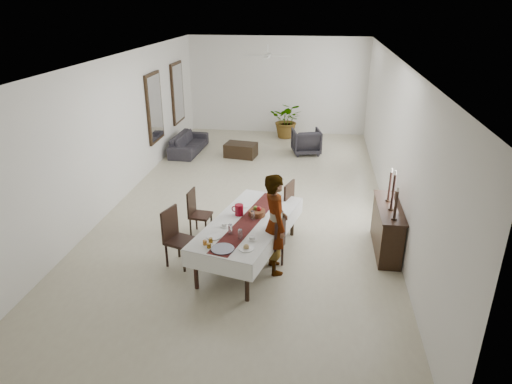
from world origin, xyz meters
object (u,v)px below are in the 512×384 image
red_pitcher (239,210)px  woman (275,224)px  sideboard_body (387,229)px  dining_table_top (249,223)px  sofa (189,143)px

red_pitcher → woman: size_ratio=0.11×
sideboard_body → woman: bearing=-154.6°
dining_table_top → sideboard_body: (2.45, 0.65, -0.29)m
red_pitcher → dining_table_top: bearing=-44.8°
woman → red_pitcher: bearing=35.3°
dining_table_top → sideboard_body: size_ratio=1.67×
dining_table_top → red_pitcher: bearing=149.0°
red_pitcher → sideboard_body: red_pitcher is taller
sofa → woman: bearing=-149.9°
sideboard_body → red_pitcher: bearing=-170.5°
dining_table_top → red_pitcher: (-0.21, 0.21, 0.14)m
dining_table_top → woman: woman is taller
red_pitcher → sofa: (-2.54, 5.68, -0.59)m
red_pitcher → sideboard_body: 2.73m
woman → dining_table_top: bearing=40.4°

